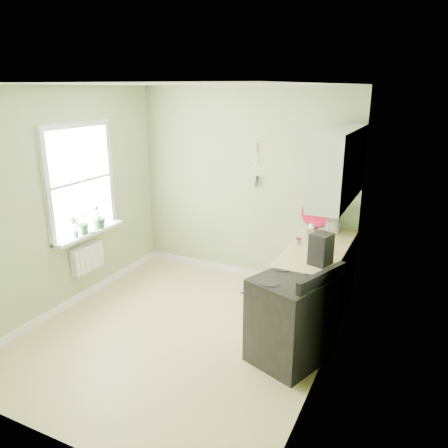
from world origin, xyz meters
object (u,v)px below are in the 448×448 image
at_px(stand_mixer, 333,218).
at_px(coffee_maker, 321,250).
at_px(kettle, 311,232).
at_px(stove, 291,319).

bearing_deg(stand_mixer, coffee_maker, -84.08).
bearing_deg(kettle, stove, -83.19).
distance_m(stove, stand_mixer, 1.70).
height_order(stove, kettle, kettle).
xyz_separation_m(stove, coffee_maker, (0.15, 0.44, 0.61)).
distance_m(stove, coffee_maker, 0.77).
relative_size(stand_mixer, coffee_maker, 1.23).
xyz_separation_m(stove, kettle, (-0.14, 1.16, 0.55)).
height_order(stand_mixer, kettle, stand_mixer).
xyz_separation_m(stove, stand_mixer, (0.03, 1.58, 0.63)).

